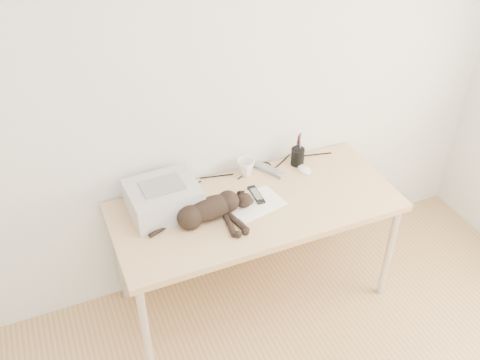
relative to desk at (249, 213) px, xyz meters
name	(u,v)px	position (x,y,z in m)	size (l,w,h in m)	color
wall_back	(230,86)	(0.00, 0.27, 0.69)	(3.50, 3.50, 0.00)	silver
desk	(249,213)	(0.00, 0.00, 0.00)	(1.60, 0.70, 0.74)	tan
printer	(163,198)	(-0.48, 0.06, 0.22)	(0.38, 0.33, 0.18)	#ABACB0
papers	(253,203)	(-0.02, -0.08, 0.14)	(0.34, 0.26, 0.01)	white
cat	(208,211)	(-0.29, -0.10, 0.19)	(0.60, 0.28, 0.14)	black
mug	(246,168)	(0.06, 0.19, 0.18)	(0.11, 0.11, 0.10)	white
pen_cup	(298,156)	(0.39, 0.17, 0.19)	(0.08, 0.08, 0.21)	black
remote_grey	(270,170)	(0.20, 0.16, 0.14)	(0.06, 0.20, 0.02)	gray
remote_black	(256,195)	(0.03, -0.02, 0.14)	(0.05, 0.16, 0.02)	black
mouse	(305,168)	(0.40, 0.09, 0.15)	(0.07, 0.11, 0.04)	white
cable_tangle	(235,173)	(0.00, 0.22, 0.14)	(1.36, 0.08, 0.01)	black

